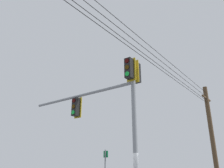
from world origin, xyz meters
TOP-DOWN VIEW (x-y plane):
  - signal_mast_assembly at (0.33, -0.56)m, footprint 6.23×2.86m
  - utility_pole_wooden at (-5.07, -11.29)m, footprint 0.92×1.95m
  - overhead_wire_span at (-0.26, 0.96)m, footprint 9.64×24.52m

SIDE VIEW (x-z plane):
  - utility_pole_wooden at x=-5.07m, z-range 0.09..8.70m
  - signal_mast_assembly at x=0.33m, z-range 1.39..7.85m
  - overhead_wire_span at x=-0.26m, z-range 6.72..8.12m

